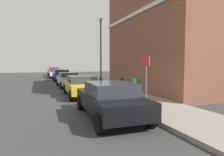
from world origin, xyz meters
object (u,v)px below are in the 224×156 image
car_blue (61,75)px  bollard_near_cabinet (122,85)px  car_white (56,73)px  street_sign (146,74)px  car_silver (68,79)px  lamppost (101,49)px  car_black (110,99)px  car_red (53,71)px  car_yellow (81,85)px  bollard_far_kerb (101,84)px  utility_cabinet (134,89)px

car_blue → bollard_near_cabinet: car_blue is taller
car_blue → bollard_near_cabinet: size_ratio=4.34×
car_white → street_sign: bearing=-175.1°
car_silver → lamppost: lamppost is taller
street_sign → lamppost: lamppost is taller
car_black → street_sign: size_ratio=1.92×
car_blue → car_white: bearing=2.6°
car_blue → car_black: bearing=-179.3°
car_black → car_red: bearing=1.6°
car_yellow → street_sign: 5.55m
car_yellow → lamppost: lamppost is taller
car_silver → street_sign: (1.67, -10.64, 0.98)m
bollard_near_cabinet → lamppost: size_ratio=0.18×
car_blue → car_white: 5.81m
car_yellow → car_red: (0.01, 23.75, 0.05)m
car_blue → street_sign: (1.57, -17.36, 0.95)m
car_yellow → lamppost: bearing=-32.4°
bollard_far_kerb → street_sign: size_ratio=0.45×
car_silver → car_white: car_white is taller
bollard_near_cabinet → bollard_far_kerb: size_ratio=1.00×
bollard_near_cabinet → street_sign: (-0.78, -4.18, 0.96)m
car_white → car_red: (0.12, 5.80, 0.03)m
car_black → car_blue: bearing=1.4°
car_white → bollard_near_cabinet: (2.53, -18.98, -0.00)m
car_yellow → bollard_far_kerb: (1.45, 0.44, 0.01)m
bollard_far_kerb → car_silver: bearing=106.6°
utility_cabinet → street_sign: 2.67m
car_silver → car_black: bearing=179.3°
car_yellow → car_white: car_white is taller
car_blue → street_sign: size_ratio=1.96×
car_yellow → bollard_far_kerb: car_yellow is taller
car_black → utility_cabinet: bearing=-41.2°
car_silver → bollard_near_cabinet: bearing=-160.2°
car_red → bollard_far_kerb: size_ratio=4.02×
car_red → utility_cabinet: size_ratio=3.63×
bollard_near_cabinet → bollard_far_kerb: (-0.96, 1.47, 0.00)m
car_red → lamppost: bearing=-173.9°
lamppost → car_blue: bearing=106.0°
car_white → lamppost: lamppost is taller
car_yellow → bollard_near_cabinet: 2.63m
car_black → bollard_far_kerb: (1.44, 5.75, -0.02)m
car_silver → bollard_far_kerb: bearing=-164.4°
bollard_far_kerb → lamppost: lamppost is taller
car_red → utility_cabinet: car_red is taller
bollard_near_cabinet → bollard_far_kerb: 1.76m
car_silver → car_white: 12.52m
car_blue → bollard_far_kerb: size_ratio=4.34×
bollard_far_kerb → lamppost: bearing=72.4°
car_silver → lamppost: bearing=-125.5°
utility_cabinet → bollard_near_cabinet: (0.10, 1.79, 0.02)m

